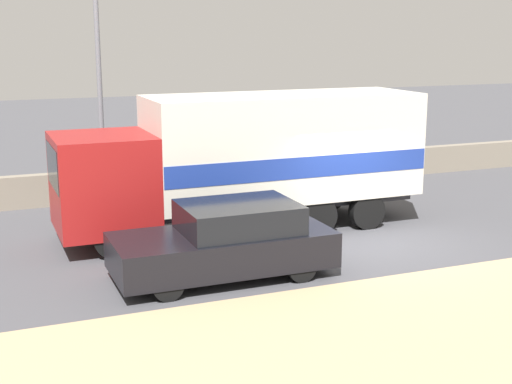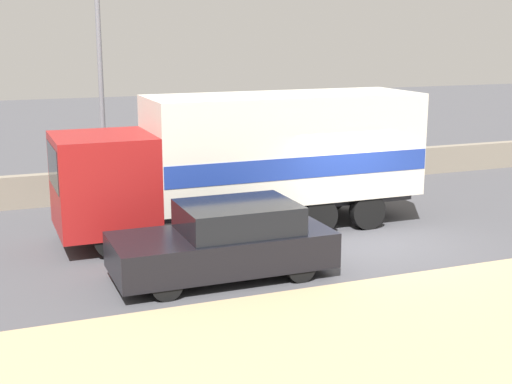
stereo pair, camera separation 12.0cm
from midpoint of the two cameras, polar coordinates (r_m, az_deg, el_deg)
name	(u,v)px [view 1 (the left image)]	position (r m, az deg, el deg)	size (l,w,h in m)	color
ground_plane	(362,242)	(16.95, 8.24, -4.02)	(80.00, 80.00, 0.00)	#47474C
stone_wall_backdrop	(258,173)	(22.48, 0.00, 1.50)	(60.00, 0.35, 0.92)	gray
street_lamp	(99,76)	(20.33, -12.61, 9.06)	(0.56, 0.28, 6.22)	slate
box_truck	(253,157)	(17.48, -0.45, 2.83)	(8.97, 2.37, 3.34)	maroon
car_hatchback	(227,241)	(14.31, -2.60, -3.97)	(4.39, 1.90, 1.50)	black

